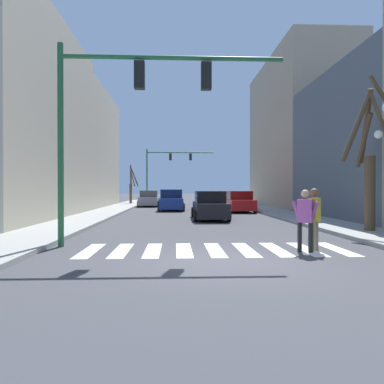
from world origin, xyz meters
name	(u,v)px	position (x,y,z in m)	size (l,w,h in m)	color
ground_plane	(222,262)	(0.00, 0.00, 0.00)	(240.00, 240.00, 0.00)	#424247
building_row_left	(25,133)	(-10.47, 14.61, 5.25)	(6.00, 39.48, 11.37)	gray
building_row_right	(354,122)	(10.47, 14.73, 6.09)	(6.00, 39.85, 13.83)	tan
crosswalk_stripes	(215,250)	(0.00, 1.77, 0.00)	(7.65, 2.60, 0.01)	white
traffic_signal_near	(127,99)	(-2.65, 2.55, 4.54)	(6.97, 0.28, 6.23)	#236038
traffic_signal_far	(167,163)	(-2.20, 37.38, 4.91)	(8.39, 0.28, 6.67)	#236038
car_parked_left_far	(171,201)	(-1.47, 21.45, 0.80)	(2.11, 4.57, 1.71)	navy
car_driving_toward_lane	(239,202)	(3.74, 19.34, 0.75)	(2.09, 4.38, 1.60)	red
car_parked_right_far	(210,206)	(0.84, 12.52, 0.77)	(2.00, 4.83, 1.64)	black
car_parked_left_mid	(149,199)	(-3.75, 28.27, 0.75)	(2.07, 4.36, 1.59)	gray
pedestrian_on_left_sidewalk	(305,215)	(2.49, 1.26, 1.04)	(0.69, 0.48, 1.76)	black
pedestrian_crossing_street	(314,214)	(2.82, 1.44, 1.06)	(0.58, 0.64, 1.79)	#7A705B
street_tree_left_mid	(371,161)	(6.56, 5.36, 2.89)	(3.33, 3.13, 6.10)	brown
street_tree_left_far	(131,186)	(-6.06, 32.96, 2.10)	(1.06, 1.51, 4.29)	brown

